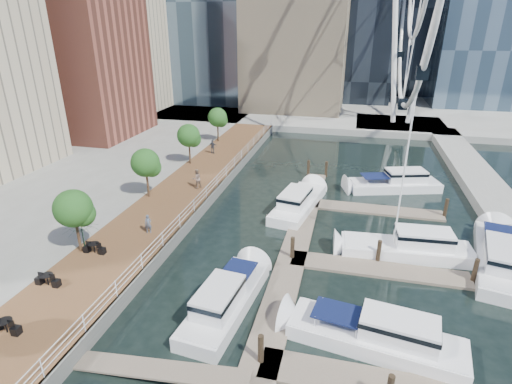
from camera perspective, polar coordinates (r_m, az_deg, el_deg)
The scene contains 16 objects.
ground at distance 23.76m, azimuth -5.62°, elevation -18.65°, with size 520.00×520.00×0.00m, color black.
boardwalk at distance 38.36m, azimuth -11.10°, elevation -1.08°, with size 6.00×60.00×1.00m, color brown.
seawall at distance 37.26m, azimuth -6.89°, elevation -1.54°, with size 0.25×60.00×1.00m, color #595954.
land_far at distance 119.87m, azimuth 10.95°, elevation 14.93°, with size 200.00×114.00×1.00m, color gray.
breakwater at distance 42.01m, azimuth 31.56°, elevation -2.05°, with size 4.00×60.00×1.00m, color gray.
pier at distance 70.80m, azimuth 19.84°, elevation 8.92°, with size 14.00×12.00×1.00m, color gray.
railing at distance 36.89m, azimuth -7.11°, elevation -0.07°, with size 0.10×60.00×1.05m, color white, non-canonical shape.
floating_docks at distance 30.75m, azimuth 15.04°, elevation -7.76°, with size 16.00×34.00×2.60m.
midrise_condos at distance 59.13m, azimuth -30.31°, elevation 17.57°, with size 19.00×67.00×28.00m.
street_trees at distance 37.26m, azimuth -15.53°, elevation 4.03°, with size 2.60×42.60×4.60m.
cafe_tables at distance 26.48m, azimuth -29.75°, elevation -13.39°, with size 2.50×13.70×0.74m.
yacht_foreground at distance 23.45m, azimuth 16.46°, elevation -20.32°, with size 2.65×9.87×2.15m, color white, non-canonical shape.
pedestrian_near at distance 31.50m, azimuth -15.15°, elevation -4.42°, with size 0.54×0.35×1.48m, color #4E5768.
pedestrian_mid at distance 39.18m, azimuth -8.48°, elevation 1.92°, with size 0.93×0.73×1.92m, color #876C5D.
pedestrian_far at distance 49.98m, azimuth -6.19°, elevation 6.47°, with size 1.02×0.43×1.74m, color #383B46.
moored_yachts at distance 31.06m, azimuth 18.33°, elevation -8.90°, with size 21.65×36.34×11.50m.
Camera 1 is at (6.36, -16.74, 15.62)m, focal length 28.00 mm.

